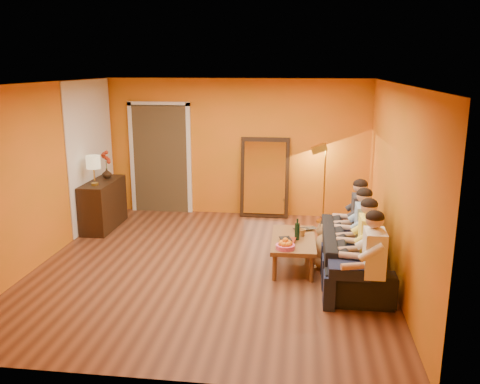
# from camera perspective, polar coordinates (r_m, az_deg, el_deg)

# --- Properties ---
(room_shell) EXTENTS (5.00, 5.50, 2.60)m
(room_shell) POSITION_cam_1_polar(r_m,az_deg,el_deg) (7.41, -2.81, 2.09)
(room_shell) COLOR brown
(room_shell) RESTS_ON ground
(white_accent) EXTENTS (0.02, 1.90, 2.58)m
(white_accent) POSITION_cam_1_polar(r_m,az_deg,el_deg) (9.44, -16.36, 4.14)
(white_accent) COLOR white
(white_accent) RESTS_ON wall_left
(doorway_recess) EXTENTS (1.06, 0.30, 2.10)m
(doorway_recess) POSITION_cam_1_polar(r_m,az_deg,el_deg) (10.15, -8.72, 3.79)
(doorway_recess) COLOR #3F2D19
(doorway_recess) RESTS_ON floor
(door_jamb_left) EXTENTS (0.08, 0.06, 2.20)m
(door_jamb_left) POSITION_cam_1_polar(r_m,az_deg,el_deg) (10.21, -11.99, 3.70)
(door_jamb_left) COLOR white
(door_jamb_left) RESTS_ON wall_back
(door_jamb_right) EXTENTS (0.08, 0.06, 2.20)m
(door_jamb_right) POSITION_cam_1_polar(r_m,az_deg,el_deg) (9.90, -5.73, 3.61)
(door_jamb_right) COLOR white
(door_jamb_right) RESTS_ON wall_back
(door_header) EXTENTS (1.22, 0.06, 0.08)m
(door_header) POSITION_cam_1_polar(r_m,az_deg,el_deg) (9.90, -9.15, 9.76)
(door_header) COLOR white
(door_header) RESTS_ON wall_back
(mirror_frame) EXTENTS (0.92, 0.27, 1.51)m
(mirror_frame) POSITION_cam_1_polar(r_m,az_deg,el_deg) (9.65, 2.80, 1.64)
(mirror_frame) COLOR black
(mirror_frame) RESTS_ON floor
(mirror_glass) EXTENTS (0.78, 0.21, 1.35)m
(mirror_glass) POSITION_cam_1_polar(r_m,az_deg,el_deg) (9.61, 2.78, 1.59)
(mirror_glass) COLOR white
(mirror_glass) RESTS_ON mirror_frame
(sideboard) EXTENTS (0.44, 1.18, 0.85)m
(sideboard) POSITION_cam_1_polar(r_m,az_deg,el_deg) (9.35, -15.09, -1.36)
(sideboard) COLOR black
(sideboard) RESTS_ON floor
(table_lamp) EXTENTS (0.24, 0.24, 0.51)m
(table_lamp) POSITION_cam_1_polar(r_m,az_deg,el_deg) (8.93, -16.09, 2.34)
(table_lamp) COLOR beige
(table_lamp) RESTS_ON sideboard
(sofa) EXTENTS (2.18, 0.85, 0.64)m
(sofa) POSITION_cam_1_polar(r_m,az_deg,el_deg) (7.21, 12.63, -6.74)
(sofa) COLOR black
(sofa) RESTS_ON floor
(coffee_table) EXTENTS (0.65, 1.24, 0.42)m
(coffee_table) POSITION_cam_1_polar(r_m,az_deg,el_deg) (7.43, 5.99, -6.71)
(coffee_table) COLOR brown
(coffee_table) RESTS_ON floor
(floor_lamp) EXTENTS (0.31, 0.26, 1.44)m
(floor_lamp) POSITION_cam_1_polar(r_m,az_deg,el_deg) (9.37, 9.45, 0.83)
(floor_lamp) COLOR gold
(floor_lamp) RESTS_ON floor
(dog) EXTENTS (0.40, 0.57, 0.63)m
(dog) POSITION_cam_1_polar(r_m,az_deg,el_deg) (7.43, 9.54, -5.98)
(dog) COLOR olive
(dog) RESTS_ON floor
(person_far_left) EXTENTS (0.70, 0.44, 1.22)m
(person_far_left) POSITION_cam_1_polar(r_m,az_deg,el_deg) (6.19, 14.78, -7.50)
(person_far_left) COLOR white
(person_far_left) RESTS_ON sofa
(person_mid_left) EXTENTS (0.70, 0.44, 1.22)m
(person_mid_left) POSITION_cam_1_polar(r_m,az_deg,el_deg) (6.70, 14.21, -5.78)
(person_mid_left) COLOR #FDEF54
(person_mid_left) RESTS_ON sofa
(person_mid_right) EXTENTS (0.70, 0.44, 1.22)m
(person_mid_right) POSITION_cam_1_polar(r_m,az_deg,el_deg) (7.22, 13.72, -4.31)
(person_mid_right) COLOR #89ACD4
(person_mid_right) RESTS_ON sofa
(person_far_right) EXTENTS (0.70, 0.44, 1.22)m
(person_far_right) POSITION_cam_1_polar(r_m,az_deg,el_deg) (7.74, 13.30, -3.03)
(person_far_right) COLOR #2E2D32
(person_far_right) RESTS_ON sofa
(fruit_bowl) EXTENTS (0.26, 0.26, 0.16)m
(fruit_bowl) POSITION_cam_1_polar(r_m,az_deg,el_deg) (6.91, 5.11, -5.75)
(fruit_bowl) COLOR #E75182
(fruit_bowl) RESTS_ON coffee_table
(wine_bottle) EXTENTS (0.07, 0.07, 0.31)m
(wine_bottle) POSITION_cam_1_polar(r_m,az_deg,el_deg) (7.26, 6.44, -4.17)
(wine_bottle) COLOR black
(wine_bottle) RESTS_ON coffee_table
(tumbler) EXTENTS (0.14, 0.14, 0.10)m
(tumbler) POSITION_cam_1_polar(r_m,az_deg,el_deg) (7.46, 6.99, -4.54)
(tumbler) COLOR #B27F3F
(tumbler) RESTS_ON coffee_table
(laptop) EXTENTS (0.41, 0.34, 0.03)m
(laptop) POSITION_cam_1_polar(r_m,az_deg,el_deg) (7.69, 7.44, -4.27)
(laptop) COLOR black
(laptop) RESTS_ON coffee_table
(book_lower) EXTENTS (0.19, 0.24, 0.02)m
(book_lower) POSITION_cam_1_polar(r_m,az_deg,el_deg) (7.17, 4.54, -5.58)
(book_lower) COLOR black
(book_lower) RESTS_ON coffee_table
(book_mid) EXTENTS (0.23, 0.29, 0.02)m
(book_mid) POSITION_cam_1_polar(r_m,az_deg,el_deg) (7.18, 4.63, -5.40)
(book_mid) COLOR #A02A12
(book_mid) RESTS_ON book_lower
(book_upper) EXTENTS (0.20, 0.23, 0.02)m
(book_upper) POSITION_cam_1_polar(r_m,az_deg,el_deg) (7.15, 4.55, -5.30)
(book_upper) COLOR black
(book_upper) RESTS_ON book_mid
(vase) EXTENTS (0.17, 0.17, 0.18)m
(vase) POSITION_cam_1_polar(r_m,az_deg,el_deg) (9.46, -14.72, 2.04)
(vase) COLOR black
(vase) RESTS_ON sideboard
(flowers) EXTENTS (0.17, 0.17, 0.51)m
(flowers) POSITION_cam_1_polar(r_m,az_deg,el_deg) (9.40, -14.83, 3.74)
(flowers) COLOR #A02A12
(flowers) RESTS_ON vase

